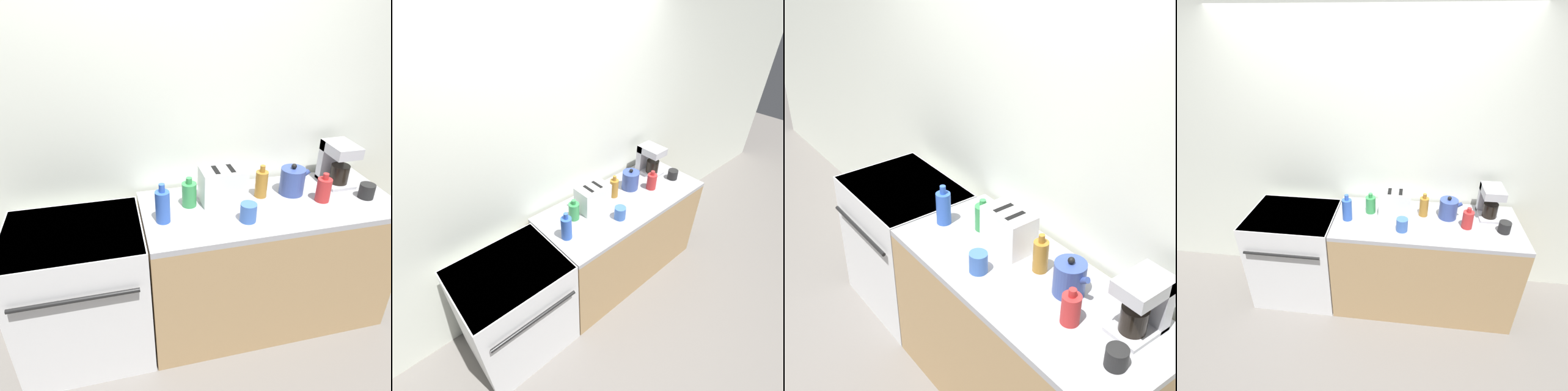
% 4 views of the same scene
% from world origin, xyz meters
% --- Properties ---
extents(ground_plane, '(12.00, 12.00, 0.00)m').
position_xyz_m(ground_plane, '(0.00, 0.00, 0.00)').
color(ground_plane, slate).
extents(wall_back, '(8.00, 0.05, 2.60)m').
position_xyz_m(wall_back, '(0.00, 0.71, 1.30)').
color(wall_back, silver).
rests_on(wall_back, ground_plane).
extents(stove, '(0.76, 0.64, 0.90)m').
position_xyz_m(stove, '(-0.62, 0.30, 0.46)').
color(stove, silver).
rests_on(stove, ground_plane).
extents(counter_block, '(1.56, 0.66, 0.90)m').
position_xyz_m(counter_block, '(0.56, 0.33, 0.45)').
color(counter_block, tan).
rests_on(counter_block, ground_plane).
extents(kettle, '(0.19, 0.15, 0.21)m').
position_xyz_m(kettle, '(0.74, 0.42, 0.99)').
color(kettle, '#33478C').
rests_on(kettle, counter_block).
extents(toaster, '(0.27, 0.18, 0.22)m').
position_xyz_m(toaster, '(0.28, 0.43, 1.01)').
color(toaster, white).
rests_on(toaster, counter_block).
extents(coffee_maker, '(0.17, 0.24, 0.28)m').
position_xyz_m(coffee_maker, '(1.09, 0.50, 1.05)').
color(coffee_maker, '#B7B7BC').
rests_on(coffee_maker, counter_block).
extents(bottle_blue, '(0.08, 0.08, 0.24)m').
position_xyz_m(bottle_blue, '(-0.11, 0.28, 1.00)').
color(bottle_blue, '#2D56B7').
rests_on(bottle_blue, counter_block).
extents(bottle_amber, '(0.08, 0.08, 0.21)m').
position_xyz_m(bottle_amber, '(0.53, 0.42, 0.99)').
color(bottle_amber, '#9E6B23').
rests_on(bottle_amber, counter_block).
extents(bottle_red, '(0.09, 0.09, 0.18)m').
position_xyz_m(bottle_red, '(0.88, 0.28, 0.98)').
color(bottle_red, '#B72828').
rests_on(bottle_red, counter_block).
extents(bottle_green, '(0.09, 0.09, 0.19)m').
position_xyz_m(bottle_green, '(0.07, 0.42, 0.98)').
color(bottle_green, '#338C47').
rests_on(bottle_green, counter_block).
extents(cup_blue, '(0.09, 0.09, 0.11)m').
position_xyz_m(cup_blue, '(0.36, 0.18, 0.96)').
color(cup_blue, '#3860B2').
rests_on(cup_blue, counter_block).
extents(cup_black, '(0.10, 0.10, 0.09)m').
position_xyz_m(cup_black, '(1.17, 0.25, 0.95)').
color(cup_black, black).
rests_on(cup_black, counter_block).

